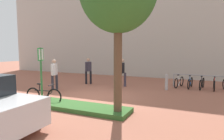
# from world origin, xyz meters

# --- Properties ---
(ground_plane) EXTENTS (60.00, 60.00, 0.00)m
(ground_plane) POSITION_xyz_m (0.00, 0.00, 0.00)
(ground_plane) COLOR #9E5B47
(building_facade) EXTENTS (28.00, 1.20, 10.00)m
(building_facade) POSITION_xyz_m (0.00, 8.48, 5.00)
(building_facade) COLOR #B2ADA3
(building_facade) RESTS_ON ground
(planter_strip) EXTENTS (7.00, 1.10, 0.16)m
(planter_strip) POSITION_xyz_m (-0.99, -1.83, 0.08)
(planter_strip) COLOR #336028
(planter_strip) RESTS_ON ground
(parking_sign_post) EXTENTS (0.10, 0.36, 2.35)m
(parking_sign_post) POSITION_xyz_m (-1.32, -1.83, 1.54)
(parking_sign_post) COLOR #2D7238
(parking_sign_post) RESTS_ON ground
(bike_at_sign) EXTENTS (1.67, 0.43, 0.86)m
(bike_at_sign) POSITION_xyz_m (-1.28, -1.78, 0.35)
(bike_at_sign) COLOR black
(bike_at_sign) RESTS_ON ground
(bike_rack_cluster) EXTENTS (3.21, 1.66, 0.83)m
(bike_rack_cluster) POSITION_xyz_m (4.81, 4.33, 0.35)
(bike_rack_cluster) COLOR #99999E
(bike_rack_cluster) RESTS_ON ground
(bollard_steel) EXTENTS (0.16, 0.16, 0.90)m
(bollard_steel) POSITION_xyz_m (2.99, 3.20, 0.45)
(bollard_steel) COLOR #ADADB2
(bollard_steel) RESTS_ON ground
(person_suited_dark) EXTENTS (0.41, 0.59, 1.72)m
(person_suited_dark) POSITION_xyz_m (0.34, 3.17, 0.98)
(person_suited_dark) COLOR #383342
(person_suited_dark) RESTS_ON ground
(person_casual_tan) EXTENTS (0.36, 0.58, 1.72)m
(person_casual_tan) POSITION_xyz_m (-2.82, 0.71, 0.98)
(person_casual_tan) COLOR #2D2D38
(person_casual_tan) RESTS_ON ground
(person_suited_navy) EXTENTS (0.40, 0.61, 1.72)m
(person_suited_navy) POSITION_xyz_m (-2.08, 3.18, 0.98)
(person_suited_navy) COLOR black
(person_suited_navy) RESTS_ON ground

